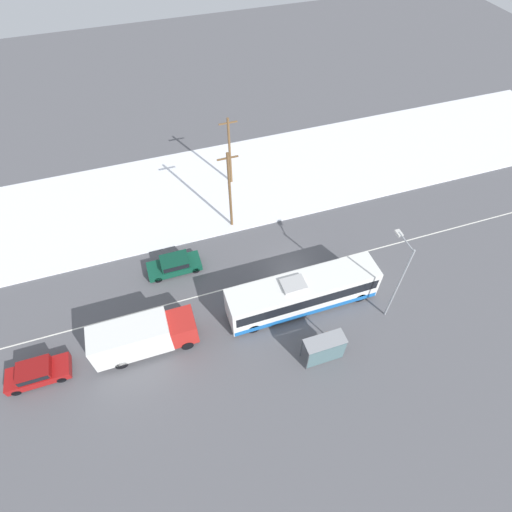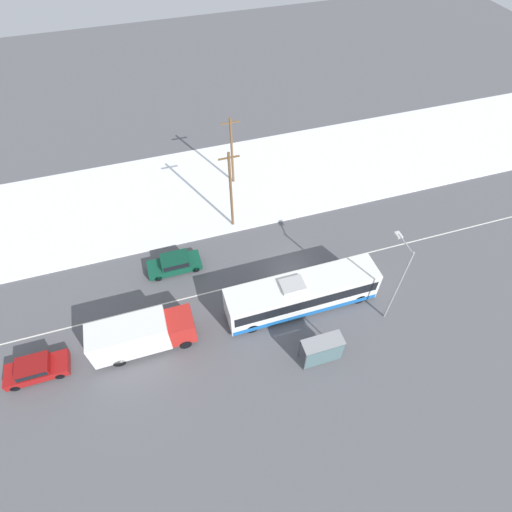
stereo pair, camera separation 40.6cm
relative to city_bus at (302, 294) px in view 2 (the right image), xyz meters
name	(u,v)px [view 2 (the right image)]	position (x,y,z in m)	size (l,w,h in m)	color
ground_plane	(291,272)	(0.45, 3.39, -1.61)	(120.00, 120.00, 0.00)	#56565B
snow_lot	(248,180)	(0.45, 16.30, -1.55)	(80.00, 13.74, 0.12)	white
lane_marking_center	(291,272)	(0.45, 3.39, -1.61)	(60.00, 0.12, 0.00)	silver
city_bus	(302,294)	(0.00, 0.00, 0.00)	(12.05, 2.57, 3.29)	white
box_truck	(140,335)	(-12.46, 0.08, 0.08)	(7.43, 2.30, 3.06)	silver
sedan_car	(175,263)	(-8.98, 6.69, -0.81)	(4.53, 1.80, 1.46)	#0F4733
parked_car_near_truck	(35,368)	(-19.97, 0.12, -0.81)	(4.27, 1.80, 1.47)	maroon
pedestrian_at_stop	(325,338)	(0.32, -3.87, -0.48)	(0.66, 0.29, 1.83)	#23232D
bus_shelter	(323,350)	(-0.32, -4.96, 0.07)	(2.97, 1.20, 2.40)	gray
streetlamp	(398,276)	(6.00, -2.57, 3.25)	(0.36, 2.18, 7.83)	#9EA3A8
utility_pole_roadside	(231,190)	(-2.84, 10.40, 2.70)	(1.80, 0.24, 8.23)	brown
utility_pole_snowlot	(232,151)	(-1.13, 16.49, 2.33)	(1.80, 0.24, 7.50)	brown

